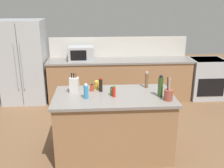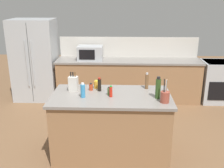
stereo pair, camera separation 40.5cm
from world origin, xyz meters
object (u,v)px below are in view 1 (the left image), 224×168
object	(u,v)px
refrigerator	(24,62)
range_oven	(206,78)
microwave	(81,53)
hot_sauce_bottle	(114,92)
pepper_grinder	(147,80)
spice_jar_paprika	(92,88)
soy_sauce_bottle	(101,85)
knife_block	(74,85)
utensil_crock	(168,94)
honey_jar	(97,85)
olive_oil_bottle	(160,87)
spice_jar_oregano	(112,91)
dish_soap_bottle	(86,92)

from	to	relation	value
refrigerator	range_oven	bearing A→B (deg)	-0.71
range_oven	microwave	distance (m)	2.94
hot_sauce_bottle	pepper_grinder	world-z (taller)	pepper_grinder
spice_jar_paprika	soy_sauce_bottle	distance (m)	0.14
range_oven	spice_jar_paprika	distance (m)	3.35
knife_block	utensil_crock	xyz separation A→B (m)	(1.29, -0.40, -0.03)
honey_jar	olive_oil_bottle	distance (m)	0.97
microwave	spice_jar_oregano	size ratio (longest dim) A/B	4.47
soy_sauce_bottle	knife_block	bearing A→B (deg)	-178.94
knife_block	soy_sauce_bottle	bearing A→B (deg)	7.74
dish_soap_bottle	soy_sauce_bottle	world-z (taller)	dish_soap_bottle
refrigerator	pepper_grinder	xyz separation A→B (m)	(2.35, -1.95, 0.15)
honey_jar	spice_jar_oregano	size ratio (longest dim) A/B	1.04
olive_oil_bottle	soy_sauce_bottle	xyz separation A→B (m)	(-0.83, 0.26, -0.05)
dish_soap_bottle	pepper_grinder	xyz separation A→B (m)	(0.92, 0.39, 0.02)
range_oven	utensil_crock	distance (m)	2.97
utensil_crock	olive_oil_bottle	xyz separation A→B (m)	(-0.08, 0.15, 0.06)
honey_jar	refrigerator	bearing A→B (deg)	128.94
knife_block	microwave	bearing A→B (deg)	96.32
range_oven	spice_jar_paprika	xyz separation A→B (m)	(-2.63, -2.00, 0.52)
utensil_crock	spice_jar_oregano	bearing A→B (deg)	161.76
knife_block	soy_sauce_bottle	size ratio (longest dim) A/B	1.40
knife_block	dish_soap_bottle	xyz separation A→B (m)	(0.18, -0.26, -0.01)
pepper_grinder	knife_block	bearing A→B (deg)	-172.91
knife_block	pepper_grinder	bearing A→B (deg)	13.77
honey_jar	dish_soap_bottle	size ratio (longest dim) A/B	0.60
hot_sauce_bottle	dish_soap_bottle	xyz separation A→B (m)	(-0.39, -0.03, 0.02)
honey_jar	olive_oil_bottle	world-z (taller)	olive_oil_bottle
range_oven	pepper_grinder	xyz separation A→B (m)	(-1.79, -1.90, 0.59)
dish_soap_bottle	olive_oil_bottle	size ratio (longest dim) A/B	0.68
spice_jar_oregano	dish_soap_bottle	bearing A→B (deg)	-164.14
range_oven	knife_block	bearing A→B (deg)	-144.81
knife_block	dish_soap_bottle	world-z (taller)	knife_block
refrigerator	soy_sauce_bottle	xyz separation A→B (m)	(1.64, -2.08, 0.13)
dish_soap_bottle	soy_sauce_bottle	size ratio (longest dim) A/B	1.01
hot_sauce_bottle	refrigerator	bearing A→B (deg)	128.12
olive_oil_bottle	refrigerator	bearing A→B (deg)	136.46
honey_jar	pepper_grinder	size ratio (longest dim) A/B	0.50
hot_sauce_bottle	honey_jar	distance (m)	0.43
hot_sauce_bottle	pepper_grinder	distance (m)	0.65
refrigerator	honey_jar	world-z (taller)	refrigerator
utensil_crock	honey_jar	bearing A→B (deg)	150.90
microwave	knife_block	distance (m)	2.04
olive_oil_bottle	spice_jar_paprika	size ratio (longest dim) A/B	2.85
spice_jar_oregano	olive_oil_bottle	bearing A→B (deg)	-8.40
refrigerator	dish_soap_bottle	world-z (taller)	refrigerator
microwave	utensil_crock	xyz separation A→B (m)	(1.28, -2.44, -0.07)
spice_jar_oregano	range_oven	bearing A→B (deg)	43.00
knife_block	hot_sauce_bottle	xyz separation A→B (m)	(0.56, -0.23, -0.04)
dish_soap_bottle	spice_jar_oregano	xyz separation A→B (m)	(0.36, 0.10, -0.04)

